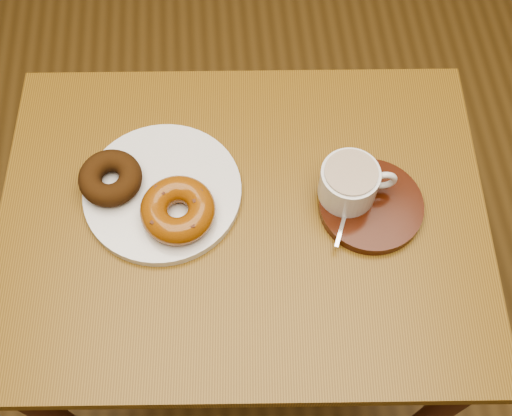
{
  "coord_description": "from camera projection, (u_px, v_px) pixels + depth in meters",
  "views": [
    {
      "loc": [
        -0.1,
        -0.7,
        1.56
      ],
      "look_at": [
        -0.07,
        -0.26,
        0.71
      ],
      "focal_mm": 45.0,
      "sensor_mm": 36.0,
      "label": 1
    }
  ],
  "objects": [
    {
      "name": "teaspoon",
      "position": [
        348.0,
        205.0,
        0.95
      ],
      "size": [
        0.04,
        0.09,
        0.01
      ],
      "rotation": [
        0.0,
        0.0,
        -0.38
      ],
      "color": "silver",
      "rests_on": "saucer"
    },
    {
      "name": "cafe_table",
      "position": [
        244.0,
        245.0,
        1.07
      ],
      "size": [
        0.78,
        0.6,
        0.69
      ],
      "rotation": [
        0.0,
        0.0,
        -0.07
      ],
      "color": "brown",
      "rests_on": "ground"
    },
    {
      "name": "donut_plate",
      "position": [
        163.0,
        192.0,
        0.98
      ],
      "size": [
        0.28,
        0.28,
        0.01
      ],
      "primitive_type": "cylinder",
      "rotation": [
        0.0,
        0.0,
        -0.19
      ],
      "color": "silver",
      "rests_on": "cafe_table"
    },
    {
      "name": "coffee_cup",
      "position": [
        350.0,
        182.0,
        0.94
      ],
      "size": [
        0.12,
        0.09,
        0.06
      ],
      "rotation": [
        0.0,
        0.0,
        -0.02
      ],
      "color": "silver",
      "rests_on": "saucer"
    },
    {
      "name": "ground",
      "position": [
        273.0,
        243.0,
        1.71
      ],
      "size": [
        6.0,
        6.0,
        0.0
      ],
      "primitive_type": "plane",
      "color": "brown",
      "rests_on": "ground"
    },
    {
      "name": "saucer",
      "position": [
        371.0,
        206.0,
        0.97
      ],
      "size": [
        0.21,
        0.21,
        0.02
      ],
      "primitive_type": "cylinder",
      "rotation": [
        0.0,
        0.0,
        -0.46
      ],
      "color": "#341207",
      "rests_on": "cafe_table"
    },
    {
      "name": "donut_cinnamon",
      "position": [
        110.0,
        178.0,
        0.96
      ],
      "size": [
        0.1,
        0.1,
        0.04
      ],
      "primitive_type": "torus",
      "rotation": [
        0.0,
        0.0,
        0.01
      ],
      "color": "#371E0B",
      "rests_on": "donut_plate"
    },
    {
      "name": "donut_caramel",
      "position": [
        178.0,
        210.0,
        0.93
      ],
      "size": [
        0.11,
        0.11,
        0.04
      ],
      "rotation": [
        0.0,
        0.0,
        -0.01
      ],
      "color": "#85470E",
      "rests_on": "donut_plate"
    }
  ]
}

